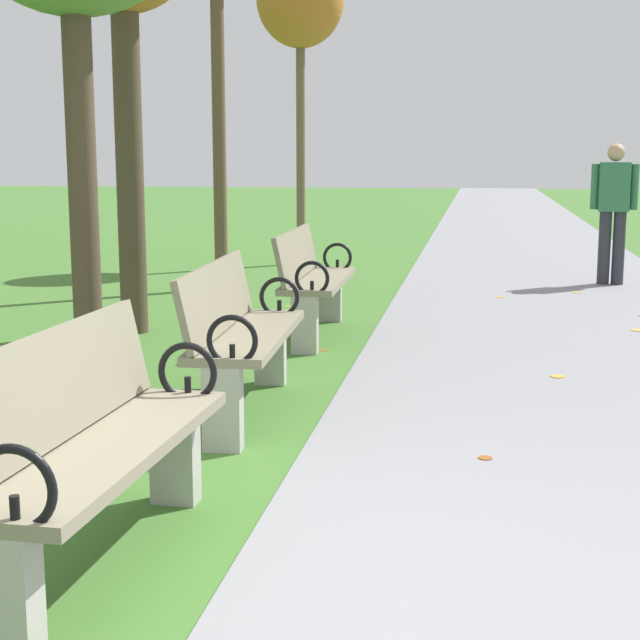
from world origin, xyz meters
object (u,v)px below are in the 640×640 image
tree_5 (300,2)px  pedestrian_walking (614,206)px  park_bench_2 (240,333)px  park_bench_3 (313,279)px  park_bench_1 (91,445)px

tree_5 → pedestrian_walking: bearing=-22.6°
tree_5 → pedestrian_walking: tree_5 is taller
park_bench_2 → park_bench_3: bearing=90.0°
park_bench_1 → pedestrian_walking: bearing=71.0°
park_bench_1 → tree_5: tree_5 is taller
park_bench_3 → tree_5: bearing=101.5°
park_bench_3 → tree_5: size_ratio=0.38×
tree_5 → pedestrian_walking: size_ratio=2.61×
park_bench_2 → park_bench_3: same height
park_bench_1 → park_bench_3: same height
park_bench_3 → tree_5: tree_5 is taller
park_bench_2 → tree_5: 8.46m
park_bench_3 → pedestrian_walking: bearing=51.6°
park_bench_3 → pedestrian_walking: pedestrian_walking is taller
pedestrian_walking → park_bench_1: bearing=-109.0°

